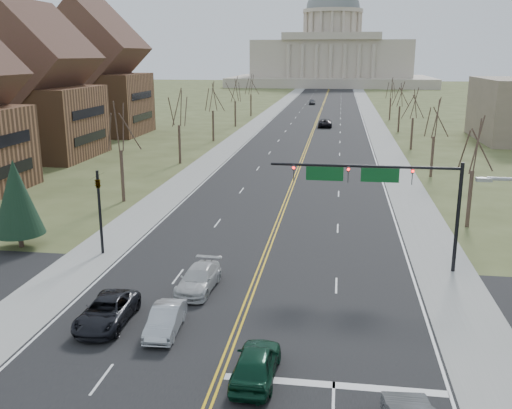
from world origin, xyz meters
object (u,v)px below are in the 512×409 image
(signal_left, at_px, (99,203))
(car_far_nb, at_px, (325,123))
(car_nb_inner_lead, at_px, (256,363))
(car_far_sb, at_px, (312,102))
(signal_mast, at_px, (379,183))
(car_sb_outer_lead, at_px, (107,312))
(car_sb_inner_lead, at_px, (165,320))
(car_sb_inner_second, at_px, (199,279))

(signal_left, bearing_deg, car_far_nb, 79.95)
(car_nb_inner_lead, xyz_separation_m, car_far_sb, (-4.75, 143.00, -0.03))
(signal_mast, distance_m, car_sb_outer_lead, 18.38)
(car_sb_outer_lead, height_order, car_far_nb, car_far_nb)
(signal_mast, distance_m, car_nb_inner_lead, 16.41)
(signal_mast, relative_size, signal_left, 2.02)
(car_sb_inner_lead, relative_size, car_far_nb, 0.71)
(car_far_nb, bearing_deg, car_nb_inner_lead, 88.26)
(signal_left, distance_m, car_far_nb, 77.51)
(car_sb_outer_lead, relative_size, car_far_sb, 1.14)
(signal_left, relative_size, car_nb_inner_lead, 1.33)
(signal_left, xyz_separation_m, car_nb_inner_lead, (13.13, -14.52, -2.93))
(car_sb_inner_lead, height_order, car_sb_outer_lead, car_sb_outer_lead)
(car_sb_inner_lead, distance_m, car_sb_outer_lead, 3.33)
(car_sb_inner_lead, bearing_deg, car_far_nb, 83.11)
(car_nb_inner_lead, xyz_separation_m, car_sb_inner_second, (-4.81, 9.17, -0.07))
(car_sb_inner_second, bearing_deg, car_far_nb, 89.46)
(car_nb_inner_lead, bearing_deg, signal_mast, -110.39)
(signal_left, distance_m, car_nb_inner_lead, 19.80)
(car_nb_inner_lead, relative_size, car_far_nb, 0.79)
(car_sb_outer_lead, height_order, car_sb_inner_second, car_sb_inner_second)
(car_sb_inner_second, bearing_deg, car_sb_inner_lead, -90.65)
(signal_mast, xyz_separation_m, car_sb_inner_second, (-10.62, -5.35, -5.05))
(signal_left, xyz_separation_m, car_far_nb, (13.52, 76.27, -2.91))
(signal_mast, distance_m, car_far_nb, 76.62)
(car_sb_inner_second, bearing_deg, car_far_sb, 93.08)
(signal_left, distance_m, car_sb_outer_lead, 11.81)
(car_nb_inner_lead, height_order, car_sb_inner_lead, car_nb_inner_lead)
(signal_left, bearing_deg, car_sb_outer_lead, -65.87)
(signal_mast, height_order, car_sb_outer_lead, signal_mast)
(signal_left, bearing_deg, car_nb_inner_lead, -47.87)
(signal_left, xyz_separation_m, car_sb_inner_second, (8.33, -5.35, -3.01))
(car_sb_outer_lead, bearing_deg, signal_mast, 34.99)
(signal_left, bearing_deg, signal_mast, -0.00)
(car_far_nb, distance_m, car_far_sb, 52.47)
(car_nb_inner_lead, bearing_deg, car_sb_inner_lead, -33.95)
(car_far_sb, bearing_deg, signal_mast, -88.69)
(signal_left, height_order, car_sb_inner_second, signal_left)
(car_far_nb, xyz_separation_m, car_far_sb, (-5.14, 52.22, -0.05))
(signal_mast, bearing_deg, car_nb_inner_lead, -111.82)
(signal_mast, height_order, car_far_nb, signal_mast)
(car_sb_inner_lead, relative_size, car_sb_inner_second, 0.84)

